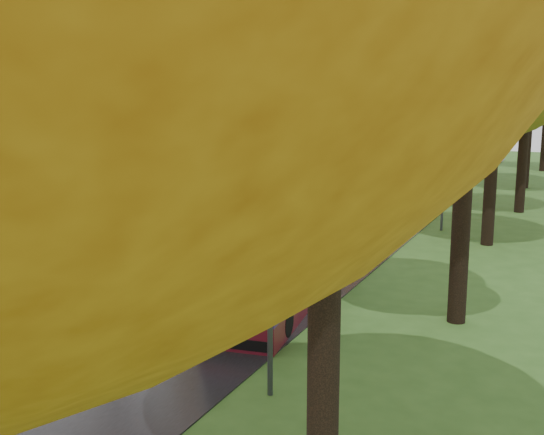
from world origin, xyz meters
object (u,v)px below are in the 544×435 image
Objects in this scene: streetlamp_mid at (441,143)px; bus at (284,262)px; car_white at (360,193)px; car_dark at (404,174)px; streetlamp_far at (494,123)px; car_silver at (368,190)px; streetlamp_near at (261,210)px.

bus is at bearing -99.51° from streetlamp_mid.
car_white is (-3.80, 21.22, -0.76)m from bus.
car_dark is at bearing 88.72° from bus.
streetlamp_far is 17.37m from car_white.
car_white reaches higher than car_silver.
streetlamp_far reaches higher than car_dark.
bus is 2.72× the size of car_dark.
streetlamp_far is at bearing 48.52° from car_silver.
streetlamp_far reaches higher than car_silver.
car_dark is (-6.29, 17.96, -4.11)m from streetlamp_mid.
streetlamp_near is 22.00m from streetlamp_mid.
bus is (-2.50, -14.90, -3.25)m from streetlamp_mid.
streetlamp_far is 2.06× the size of car_dark.
bus is 33.10m from car_dark.
car_dark is (-6.29, 39.96, -4.11)m from streetlamp_near.
car_silver reaches higher than car_dark.
car_dark is (-6.29, -4.04, -4.11)m from streetlamp_far.
streetlamp_near is 40.66m from car_dark.
streetlamp_near and streetlamp_mid have the same top height.
streetlamp_near is at bearing -78.48° from bus.
car_dark is at bearing 98.29° from car_white.
car_dark is at bearing 98.94° from streetlamp_near.
car_white is at bearing -111.87° from streetlamp_far.
streetlamp_far is at bearing 76.48° from car_white.
streetlamp_mid is at bearing -36.72° from car_white.
streetlamp_far reaches higher than car_white.
streetlamp_mid is 15.46m from bus.
streetlamp_near and streetlamp_far have the same top height.
bus reaches higher than car_silver.
streetlamp_near is at bearing -81.14° from car_dark.
streetlamp_mid is 2.04× the size of car_white.
streetlamp_mid is at bearing -69.28° from car_silver.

